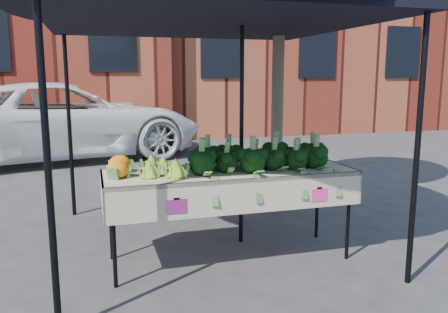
{
  "coord_description": "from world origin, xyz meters",
  "views": [
    {
      "loc": [
        -1.03,
        -4.17,
        1.79
      ],
      "look_at": [
        0.2,
        0.12,
        1.0
      ],
      "focal_mm": 36.41,
      "sensor_mm": 36.0,
      "label": 1
    }
  ],
  "objects_px": {
    "street_tree": "(279,41)",
    "table": "(230,215)",
    "canopy": "(207,117)",
    "vehicle": "(58,18)"
  },
  "relations": [
    {
      "from": "street_tree",
      "to": "table",
      "type": "bearing_deg",
      "value": -126.87
    },
    {
      "from": "canopy",
      "to": "vehicle",
      "type": "xyz_separation_m",
      "value": [
        -1.78,
        5.89,
        1.63
      ]
    },
    {
      "from": "table",
      "to": "vehicle",
      "type": "relative_size",
      "value": 0.4
    },
    {
      "from": "canopy",
      "to": "street_tree",
      "type": "distance_m",
      "value": 1.72
    },
    {
      "from": "table",
      "to": "canopy",
      "type": "bearing_deg",
      "value": 99.9
    },
    {
      "from": "canopy",
      "to": "table",
      "type": "bearing_deg",
      "value": -80.1
    },
    {
      "from": "vehicle",
      "to": "table",
      "type": "bearing_deg",
      "value": -176.67
    },
    {
      "from": "canopy",
      "to": "vehicle",
      "type": "relative_size",
      "value": 0.53
    },
    {
      "from": "table",
      "to": "canopy",
      "type": "xyz_separation_m",
      "value": [
        -0.09,
        0.52,
        0.92
      ]
    },
    {
      "from": "canopy",
      "to": "street_tree",
      "type": "height_order",
      "value": "street_tree"
    }
  ]
}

